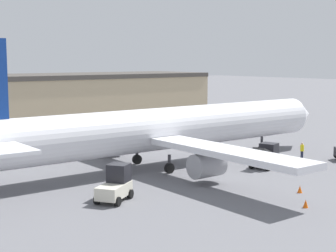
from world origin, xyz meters
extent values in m
plane|color=slate|center=(0.00, 0.00, 0.00)|extent=(400.00, 400.00, 0.00)
cylinder|color=white|center=(0.00, 0.00, 3.56)|extent=(35.55, 4.26, 3.84)
cone|color=white|center=(19.29, -0.23, 3.56)|extent=(3.11, 3.80, 3.76)
cube|color=white|center=(-1.66, 9.65, 2.89)|extent=(3.23, 15.46, 0.50)
cube|color=white|center=(-1.89, -9.61, 2.89)|extent=(3.23, 15.46, 0.50)
cylinder|color=#939399|center=(-1.69, 7.34, 1.51)|extent=(2.71, 1.99, 1.96)
cylinder|color=#939399|center=(-1.86, -7.30, 1.51)|extent=(2.71, 1.99, 1.96)
cube|color=white|center=(-17.04, -4.01, 3.95)|extent=(3.51, 4.64, 0.24)
cylinder|color=#38383D|center=(12.78, -0.15, 0.82)|extent=(0.28, 0.28, 1.64)
cylinder|color=black|center=(12.78, -0.15, 0.35)|extent=(0.70, 0.36, 0.70)
cylinder|color=#38383D|center=(-1.81, -2.47, 0.82)|extent=(0.28, 0.28, 1.64)
cylinder|color=black|center=(-1.81, -2.47, 0.45)|extent=(0.90, 0.36, 0.90)
cylinder|color=#38383D|center=(-1.75, 2.51, 0.82)|extent=(0.28, 0.28, 1.64)
cylinder|color=black|center=(-1.75, 2.51, 0.45)|extent=(0.90, 0.36, 0.90)
cylinder|color=#1E2338|center=(12.63, -5.55, 0.39)|extent=(0.26, 0.26, 0.79)
cylinder|color=yellow|center=(12.63, -5.55, 1.10)|extent=(0.36, 0.36, 0.62)
sphere|color=tan|center=(12.63, -5.55, 1.52)|extent=(0.23, 0.23, 0.23)
cube|color=beige|center=(-10.39, -7.04, 0.77)|extent=(3.39, 2.93, 0.89)
cube|color=black|center=(-9.68, -6.59, 1.85)|extent=(1.87, 1.89, 1.27)
cylinder|color=black|center=(-9.08, -7.13, 0.33)|extent=(0.70, 0.59, 0.65)
cylinder|color=black|center=(-9.91, -5.82, 0.33)|extent=(0.70, 0.59, 0.65)
cylinder|color=black|center=(-10.87, -8.26, 0.33)|extent=(0.70, 0.59, 0.65)
cylinder|color=black|center=(-11.70, -6.95, 0.33)|extent=(0.70, 0.59, 0.65)
cube|color=#B2B2B7|center=(6.49, -6.08, 0.74)|extent=(3.37, 2.44, 0.74)
cube|color=black|center=(7.30, -5.83, 1.64)|extent=(1.70, 1.78, 1.05)
cube|color=#333333|center=(5.96, -6.24, 1.71)|extent=(2.14, 1.64, 0.73)
cylinder|color=black|center=(7.74, -6.54, 0.37)|extent=(0.80, 0.49, 0.75)
cylinder|color=black|center=(7.26, -5.00, 0.37)|extent=(0.80, 0.49, 0.75)
cylinder|color=black|center=(5.71, -7.16, 0.37)|extent=(0.80, 0.49, 0.75)
cylinder|color=black|center=(5.23, -5.62, 0.37)|extent=(0.80, 0.49, 0.75)
cone|color=#EF590F|center=(-1.22, -16.33, 0.28)|extent=(0.36, 0.36, 0.55)
cone|color=#EF590F|center=(1.66, -13.67, 0.28)|extent=(0.36, 0.36, 0.55)
camera|label=1|loc=(-29.12, -36.73, 9.80)|focal=55.00mm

